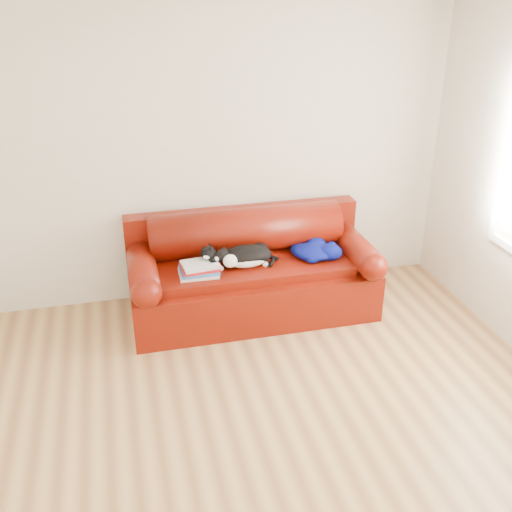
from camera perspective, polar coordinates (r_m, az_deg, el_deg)
The scene contains 7 objects.
ground at distance 4.14m, azimuth -0.05°, elevation -16.15°, with size 4.50×4.50×0.00m, color brown.
room_shell at distance 3.32m, azimuth 1.95°, elevation 6.42°, with size 4.52×4.02×2.61m.
sofa_base at distance 5.27m, azimuth -0.38°, elevation -3.02°, with size 2.10×0.90×0.50m.
sofa_back at distance 5.34m, azimuth -0.99°, elevation 1.06°, with size 2.10×1.01×0.88m.
book_stack at distance 4.92m, azimuth -5.42°, elevation -1.23°, with size 0.32×0.26×0.10m.
cat at distance 5.02m, azimuth -0.95°, elevation -0.06°, with size 0.64×0.36×0.23m.
blanket at distance 5.22m, azimuth 5.69°, elevation 0.54°, with size 0.45×0.40×0.14m.
Camera 1 is at (-0.74, -3.00, 2.75)m, focal length 42.00 mm.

